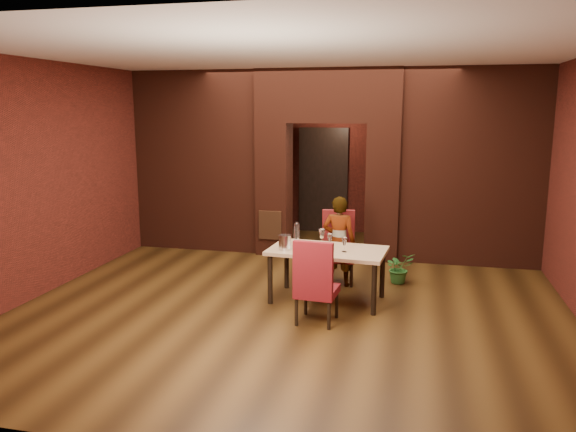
{
  "coord_description": "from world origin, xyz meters",
  "views": [
    {
      "loc": [
        1.53,
        -7.5,
        2.54
      ],
      "look_at": [
        -0.23,
        0.0,
        1.06
      ],
      "focal_mm": 35.0,
      "sensor_mm": 36.0,
      "label": 1
    }
  ],
  "objects_px": {
    "chair_far": "(338,248)",
    "wine_glass_a": "(322,238)",
    "wine_glass_c": "(344,245)",
    "wine_bucket": "(285,242)",
    "dining_table": "(327,275)",
    "person_seated": "(339,241)",
    "wine_glass_b": "(330,241)",
    "chair_near": "(317,280)",
    "water_bottle": "(297,234)",
    "potted_plant": "(399,268)"
  },
  "relations": [
    {
      "from": "potted_plant",
      "to": "wine_glass_c",
      "type": "bearing_deg",
      "value": -121.34
    },
    {
      "from": "wine_glass_b",
      "to": "water_bottle",
      "type": "relative_size",
      "value": 0.6
    },
    {
      "from": "dining_table",
      "to": "wine_glass_c",
      "type": "height_order",
      "value": "wine_glass_c"
    },
    {
      "from": "wine_glass_a",
      "to": "wine_glass_b",
      "type": "relative_size",
      "value": 1.18
    },
    {
      "from": "dining_table",
      "to": "wine_glass_a",
      "type": "relative_size",
      "value": 6.6
    },
    {
      "from": "wine_glass_a",
      "to": "water_bottle",
      "type": "xyz_separation_m",
      "value": [
        -0.34,
        -0.05,
        0.05
      ]
    },
    {
      "from": "wine_glass_a",
      "to": "dining_table",
      "type": "bearing_deg",
      "value": -54.66
    },
    {
      "from": "chair_far",
      "to": "wine_glass_a",
      "type": "bearing_deg",
      "value": -108.38
    },
    {
      "from": "person_seated",
      "to": "wine_glass_a",
      "type": "xyz_separation_m",
      "value": [
        -0.15,
        -0.56,
        0.17
      ]
    },
    {
      "from": "water_bottle",
      "to": "chair_far",
      "type": "bearing_deg",
      "value": 57.14
    },
    {
      "from": "dining_table",
      "to": "water_bottle",
      "type": "distance_m",
      "value": 0.69
    },
    {
      "from": "person_seated",
      "to": "chair_near",
      "type": "bearing_deg",
      "value": 92.63
    },
    {
      "from": "chair_far",
      "to": "dining_table",
      "type": "bearing_deg",
      "value": -99.23
    },
    {
      "from": "person_seated",
      "to": "wine_glass_c",
      "type": "bearing_deg",
      "value": 107.16
    },
    {
      "from": "dining_table",
      "to": "wine_bucket",
      "type": "xyz_separation_m",
      "value": [
        -0.54,
        -0.18,
        0.46
      ]
    },
    {
      "from": "chair_far",
      "to": "person_seated",
      "type": "bearing_deg",
      "value": -84.34
    },
    {
      "from": "chair_far",
      "to": "wine_glass_c",
      "type": "xyz_separation_m",
      "value": [
        0.21,
        -0.92,
        0.28
      ]
    },
    {
      "from": "person_seated",
      "to": "potted_plant",
      "type": "distance_m",
      "value": 1.01
    },
    {
      "from": "chair_far",
      "to": "water_bottle",
      "type": "bearing_deg",
      "value": -130.35
    },
    {
      "from": "chair_near",
      "to": "potted_plant",
      "type": "distance_m",
      "value": 2.04
    },
    {
      "from": "dining_table",
      "to": "chair_far",
      "type": "xyz_separation_m",
      "value": [
        0.02,
        0.82,
        0.17
      ]
    },
    {
      "from": "potted_plant",
      "to": "wine_glass_b",
      "type": "bearing_deg",
      "value": -132.9
    },
    {
      "from": "wine_bucket",
      "to": "water_bottle",
      "type": "relative_size",
      "value": 0.62
    },
    {
      "from": "dining_table",
      "to": "chair_far",
      "type": "height_order",
      "value": "chair_far"
    },
    {
      "from": "person_seated",
      "to": "water_bottle",
      "type": "relative_size",
      "value": 4.07
    },
    {
      "from": "person_seated",
      "to": "wine_glass_a",
      "type": "relative_size",
      "value": 5.7
    },
    {
      "from": "chair_far",
      "to": "potted_plant",
      "type": "distance_m",
      "value": 0.96
    },
    {
      "from": "chair_near",
      "to": "wine_bucket",
      "type": "distance_m",
      "value": 0.87
    },
    {
      "from": "wine_glass_c",
      "to": "water_bottle",
      "type": "bearing_deg",
      "value": 163.55
    },
    {
      "from": "wine_glass_b",
      "to": "potted_plant",
      "type": "height_order",
      "value": "wine_glass_b"
    },
    {
      "from": "wine_glass_c",
      "to": "potted_plant",
      "type": "height_order",
      "value": "wine_glass_c"
    },
    {
      "from": "dining_table",
      "to": "person_seated",
      "type": "bearing_deg",
      "value": 90.54
    },
    {
      "from": "wine_bucket",
      "to": "potted_plant",
      "type": "height_order",
      "value": "wine_bucket"
    },
    {
      "from": "chair_far",
      "to": "wine_bucket",
      "type": "bearing_deg",
      "value": -126.98
    },
    {
      "from": "dining_table",
      "to": "wine_glass_b",
      "type": "relative_size",
      "value": 7.79
    },
    {
      "from": "dining_table",
      "to": "wine_glass_a",
      "type": "bearing_deg",
      "value": 129.95
    },
    {
      "from": "wine_glass_a",
      "to": "wine_glass_c",
      "type": "xyz_separation_m",
      "value": [
        0.34,
        -0.25,
        -0.02
      ]
    },
    {
      "from": "chair_near",
      "to": "wine_glass_b",
      "type": "distance_m",
      "value": 0.89
    },
    {
      "from": "chair_near",
      "to": "water_bottle",
      "type": "height_order",
      "value": "chair_near"
    },
    {
      "from": "wine_glass_c",
      "to": "wine_glass_b",
      "type": "bearing_deg",
      "value": 144.0
    },
    {
      "from": "person_seated",
      "to": "wine_bucket",
      "type": "relative_size",
      "value": 6.57
    },
    {
      "from": "wine_glass_c",
      "to": "wine_bucket",
      "type": "distance_m",
      "value": 0.78
    },
    {
      "from": "dining_table",
      "to": "person_seated",
      "type": "relative_size",
      "value": 1.16
    },
    {
      "from": "wine_bucket",
      "to": "water_bottle",
      "type": "xyz_separation_m",
      "value": [
        0.1,
        0.28,
        0.06
      ]
    },
    {
      "from": "chair_far",
      "to": "wine_glass_b",
      "type": "bearing_deg",
      "value": -97.69
    },
    {
      "from": "chair_near",
      "to": "person_seated",
      "type": "xyz_separation_m",
      "value": [
        0.04,
        1.5,
        0.14
      ]
    },
    {
      "from": "dining_table",
      "to": "wine_glass_a",
      "type": "distance_m",
      "value": 0.51
    },
    {
      "from": "chair_near",
      "to": "wine_bucket",
      "type": "height_order",
      "value": "chair_near"
    },
    {
      "from": "dining_table",
      "to": "chair_near",
      "type": "distance_m",
      "value": 0.81
    },
    {
      "from": "wine_glass_b",
      "to": "wine_bucket",
      "type": "height_order",
      "value": "wine_bucket"
    }
  ]
}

